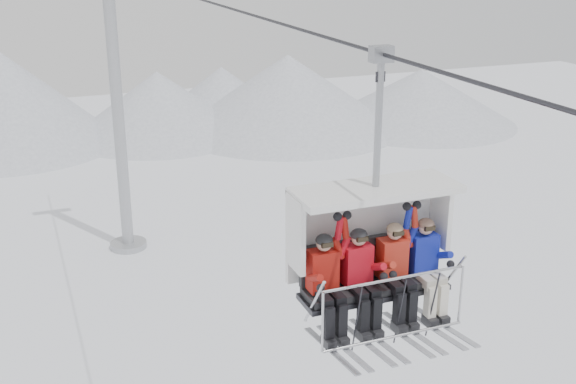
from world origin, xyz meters
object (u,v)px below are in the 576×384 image
object	(u,v)px
lift_tower_right	(120,136)
chairlift_carrier	(369,234)
skier_far_left	(326,281)
skier_center_left	(360,275)
skier_far_right	(426,263)
skier_center_right	(396,269)

from	to	relation	value
lift_tower_right	chairlift_carrier	bearing A→B (deg)	-90.00
lift_tower_right	skier_far_left	distance (m)	25.95
skier_center_left	skier_far_right	world-z (taller)	same
chairlift_carrier	skier_center_right	xyz separation A→B (m)	(0.29, -0.30, -0.47)
skier_far_left	skier_center_left	world-z (taller)	same
lift_tower_right	skier_far_left	world-z (taller)	lift_tower_right
chairlift_carrier	skier_far_left	size ratio (longest dim) A/B	2.36
skier_center_left	skier_far_right	xyz separation A→B (m)	(1.09, 0.00, 0.00)
skier_far_left	skier_center_left	distance (m)	0.54
skier_far_left	skier_center_left	bearing A→B (deg)	0.00
chairlift_carrier	skier_center_right	distance (m)	0.63
skier_center_right	skier_far_right	bearing A→B (deg)	0.00
skier_far_left	skier_far_right	size ratio (longest dim) A/B	1.00
lift_tower_right	skier_center_left	bearing A→B (deg)	-90.64
skier_center_left	chairlift_carrier	bearing A→B (deg)	46.70
lift_tower_right	skier_center_left	size ratio (longest dim) A/B	7.99
skier_center_left	skier_far_left	bearing A→B (deg)	180.00
skier_center_right	lift_tower_right	bearing A→B (deg)	90.65
chairlift_carrier	skier_center_left	bearing A→B (deg)	-133.30
chairlift_carrier	lift_tower_right	bearing A→B (deg)	90.00
skier_far_right	skier_center_left	bearing A→B (deg)	180.00
skier_far_left	skier_center_right	distance (m)	1.11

